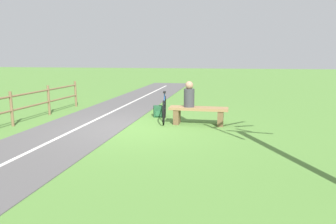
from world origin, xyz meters
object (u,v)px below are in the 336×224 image
Objects in this scene: bench at (198,113)px; backpack at (158,111)px; bicycle at (164,109)px; person_seated at (189,95)px.

bench is 4.66× the size of backpack.
bicycle reaches higher than bench.
bench is at bearing 180.00° from person_seated.
backpack is at bearing -37.91° from person_seated.
bench is 0.97× the size of bicycle.
bicycle is (0.79, -0.33, -0.48)m from person_seated.
person_seated is at bearing 59.36° from bicycle.
bicycle is (1.07, -0.35, 0.03)m from bench.
bicycle is at bearing 117.72° from backpack.
person_seated is 0.42× the size of bicycle.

